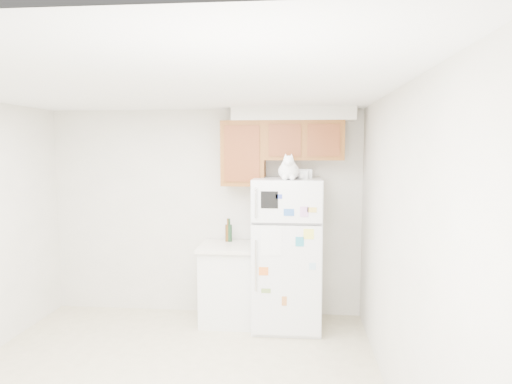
# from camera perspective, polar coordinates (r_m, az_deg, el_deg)

# --- Properties ---
(room_shell) EXTENTS (3.84, 4.04, 2.52)m
(room_shell) POSITION_cam_1_polar(r_m,az_deg,el_deg) (3.88, -9.88, 0.02)
(room_shell) COLOR silver
(room_shell) RESTS_ON ground_plane
(refrigerator) EXTENTS (0.76, 0.78, 1.70)m
(refrigerator) POSITION_cam_1_polar(r_m,az_deg,el_deg) (5.22, 3.91, -7.63)
(refrigerator) COLOR white
(refrigerator) RESTS_ON ground_plane
(base_counter) EXTENTS (0.64, 0.64, 0.92)m
(base_counter) POSITION_cam_1_polar(r_m,az_deg,el_deg) (5.45, -3.50, -11.28)
(base_counter) COLOR white
(base_counter) RESTS_ON ground_plane
(cat) EXTENTS (0.28, 0.41, 0.29)m
(cat) POSITION_cam_1_polar(r_m,az_deg,el_deg) (4.89, 4.13, 2.79)
(cat) COLOR white
(cat) RESTS_ON refrigerator
(storage_box_back) EXTENTS (0.19, 0.14, 0.10)m
(storage_box_back) POSITION_cam_1_polar(r_m,az_deg,el_deg) (5.18, 5.96, 2.31)
(storage_box_back) COLOR white
(storage_box_back) RESTS_ON refrigerator
(storage_box_front) EXTENTS (0.16, 0.13, 0.09)m
(storage_box_front) POSITION_cam_1_polar(r_m,az_deg,el_deg) (5.08, 5.68, 2.19)
(storage_box_front) COLOR white
(storage_box_front) RESTS_ON refrigerator
(bottle_green) EXTENTS (0.06, 0.06, 0.28)m
(bottle_green) POSITION_cam_1_polar(r_m,az_deg,el_deg) (5.49, -3.35, -4.76)
(bottle_green) COLOR #19381E
(bottle_green) RESTS_ON base_counter
(bottle_amber) EXTENTS (0.06, 0.06, 0.28)m
(bottle_amber) POSITION_cam_1_polar(r_m,az_deg,el_deg) (5.49, -3.53, -4.76)
(bottle_amber) COLOR #593814
(bottle_amber) RESTS_ON base_counter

